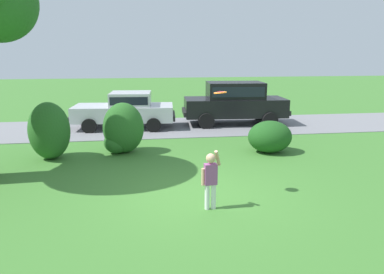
{
  "coord_description": "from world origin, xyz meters",
  "views": [
    {
      "loc": [
        -1.2,
        -7.9,
        3.22
      ],
      "look_at": [
        0.1,
        1.15,
        1.1
      ],
      "focal_mm": 34.25,
      "sensor_mm": 36.0,
      "label": 1
    }
  ],
  "objects_px": {
    "frisbee": "(220,93)",
    "child_thrower": "(211,176)",
    "parked_suv": "(235,101)",
    "parked_sedan": "(126,109)"
  },
  "relations": [
    {
      "from": "frisbee",
      "to": "child_thrower",
      "type": "bearing_deg",
      "value": -115.53
    },
    {
      "from": "child_thrower",
      "to": "frisbee",
      "type": "bearing_deg",
      "value": 64.47
    },
    {
      "from": "parked_suv",
      "to": "child_thrower",
      "type": "height_order",
      "value": "parked_suv"
    },
    {
      "from": "parked_suv",
      "to": "child_thrower",
      "type": "relative_size",
      "value": 3.73
    },
    {
      "from": "parked_suv",
      "to": "frisbee",
      "type": "height_order",
      "value": "frisbee"
    },
    {
      "from": "parked_sedan",
      "to": "parked_suv",
      "type": "relative_size",
      "value": 0.94
    },
    {
      "from": "child_thrower",
      "to": "frisbee",
      "type": "xyz_separation_m",
      "value": [
        0.33,
        0.69,
        1.66
      ]
    },
    {
      "from": "parked_sedan",
      "to": "frisbee",
      "type": "distance_m",
      "value": 8.58
    },
    {
      "from": "parked_suv",
      "to": "child_thrower",
      "type": "bearing_deg",
      "value": -107.66
    },
    {
      "from": "parked_sedan",
      "to": "child_thrower",
      "type": "bearing_deg",
      "value": -77.23
    }
  ]
}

